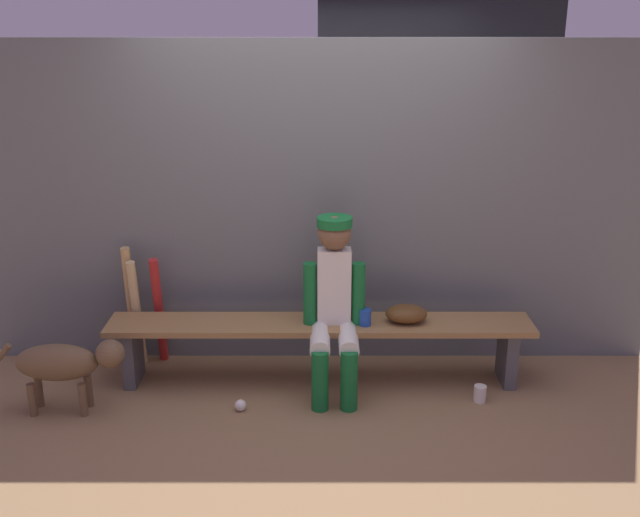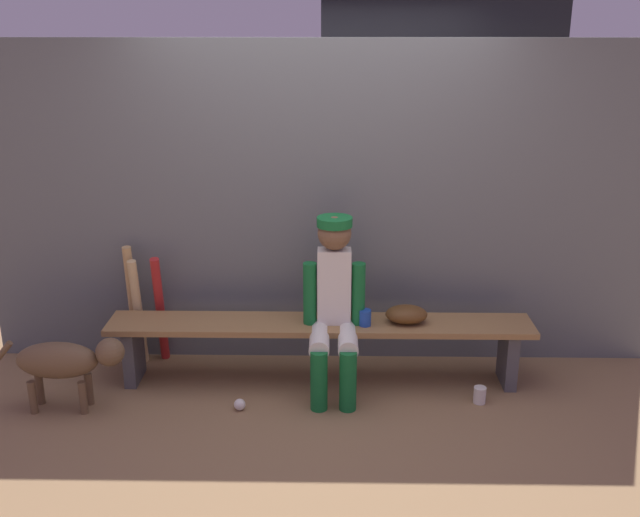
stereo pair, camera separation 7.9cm
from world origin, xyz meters
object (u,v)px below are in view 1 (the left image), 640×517
object	(u,v)px
baseball_glove	(406,314)
cup_on_bench	(365,317)
dugout_bench	(320,334)
bat_wood_tan	(131,305)
baseball	(241,405)
scoreboard	(449,23)
bat_wood_natural	(137,314)
player_seated	(334,301)
cup_on_ground	(480,394)
bat_aluminum_red	(159,311)
dog	(66,363)

from	to	relation	value
baseball_glove	cup_on_bench	bearing A→B (deg)	-169.60
dugout_bench	bat_wood_tan	distance (m)	1.38
baseball	scoreboard	world-z (taller)	scoreboard
dugout_bench	bat_wood_natural	world-z (taller)	bat_wood_natural
bat_wood_natural	bat_wood_tan	bearing A→B (deg)	129.04
player_seated	cup_on_bench	xyz separation A→B (m)	(0.21, 0.06, -0.14)
cup_on_ground	scoreboard	distance (m)	2.90
bat_aluminum_red	bat_wood_natural	world-z (taller)	bat_aluminum_red
cup_on_ground	scoreboard	world-z (taller)	scoreboard
player_seated	bat_wood_tan	size ratio (longest dim) A/B	1.34
dugout_bench	baseball	distance (m)	0.72
cup_on_bench	scoreboard	bearing A→B (deg)	65.37
bat_wood_tan	scoreboard	bearing A→B (deg)	26.90
scoreboard	bat_aluminum_red	bearing A→B (deg)	-150.08
baseball_glove	bat_aluminum_red	xyz separation A→B (m)	(-1.72, 0.26, -0.09)
bat_aluminum_red	cup_on_bench	bearing A→B (deg)	-12.36
bat_wood_natural	bat_aluminum_red	bearing A→B (deg)	7.67
dugout_bench	cup_on_bench	world-z (taller)	cup_on_bench
dugout_bench	dog	world-z (taller)	dog
bat_aluminum_red	bat_wood_tan	size ratio (longest dim) A/B	0.95
dugout_bench	scoreboard	world-z (taller)	scoreboard
bat_wood_natural	cup_on_ground	bearing A→B (deg)	-12.68
baseball_glove	cup_on_bench	size ratio (longest dim) A/B	2.55
bat_wood_natural	cup_on_bench	size ratio (longest dim) A/B	7.28
dugout_bench	cup_on_bench	distance (m)	0.34
baseball_glove	bat_aluminum_red	world-z (taller)	bat_aluminum_red
bat_aluminum_red	bat_wood_natural	bearing A→B (deg)	-172.33
baseball	scoreboard	xyz separation A→B (m)	(1.52, 1.90, 2.30)
cup_on_ground	dog	xyz separation A→B (m)	(-2.64, -0.12, 0.28)
player_seated	bat_aluminum_red	xyz separation A→B (m)	(-1.23, 0.37, -0.22)
baseball_glove	dugout_bench	bearing A→B (deg)	180.00
cup_on_ground	dog	distance (m)	2.65
cup_on_ground	cup_on_bench	world-z (taller)	cup_on_bench
player_seated	cup_on_ground	size ratio (longest dim) A/B	10.67
bat_aluminum_red	scoreboard	distance (m)	3.14
baseball	cup_on_ground	world-z (taller)	cup_on_ground
baseball	cup_on_bench	world-z (taller)	cup_on_bench
dugout_bench	baseball	world-z (taller)	dugout_bench
baseball_glove	bat_wood_natural	xyz separation A→B (m)	(-1.87, 0.24, -0.10)
baseball_glove	bat_wood_tan	world-z (taller)	bat_wood_tan
baseball	dog	xyz separation A→B (m)	(-1.08, -0.00, 0.30)
bat_wood_tan	cup_on_bench	bearing A→B (deg)	-12.31
player_seated	cup_on_bench	size ratio (longest dim) A/B	10.67
bat_aluminum_red	dugout_bench	bearing A→B (deg)	-13.05
baseball_glove	scoreboard	xyz separation A→B (m)	(0.43, 1.50, 1.84)
scoreboard	dog	size ratio (longest dim) A/B	3.98
bat_aluminum_red	dog	xyz separation A→B (m)	(-0.45, -0.67, -0.08)
bat_wood_tan	bat_aluminum_red	bearing A→B (deg)	-11.92
bat_wood_natural	bat_wood_tan	xyz separation A→B (m)	(-0.05, 0.06, 0.04)
dog	player_seated	bearing A→B (deg)	9.87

